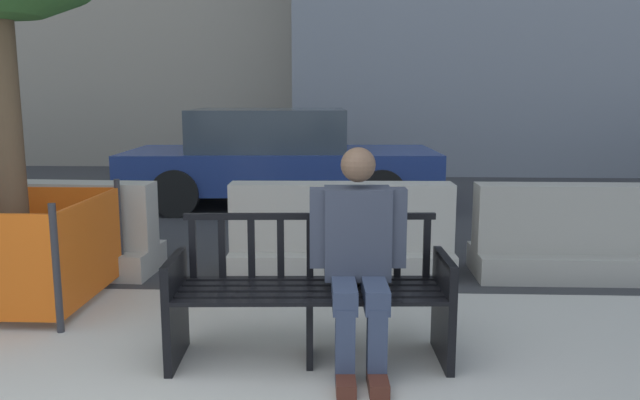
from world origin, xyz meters
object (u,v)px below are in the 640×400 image
at_px(seated_person, 358,253).
at_px(street_bench, 310,297).
at_px(jersey_barrier_centre, 341,238).
at_px(jersey_barrier_right, 588,240).
at_px(car_sedan_mid, 278,158).
at_px(construction_fence, 16,247).
at_px(jersey_barrier_left, 48,235).

bearing_deg(seated_person, street_bench, 171.79).
distance_m(street_bench, jersey_barrier_centre, 1.86).
height_order(jersey_barrier_centre, jersey_barrier_right, same).
xyz_separation_m(street_bench, car_sedan_mid, (-0.77, 5.39, 0.30)).
bearing_deg(car_sedan_mid, seated_person, -78.89).
relative_size(jersey_barrier_centre, construction_fence, 1.62).
height_order(street_bench, jersey_barrier_centre, street_bench).
bearing_deg(jersey_barrier_centre, street_bench, -95.49).
xyz_separation_m(street_bench, jersey_barrier_centre, (0.18, 1.85, -0.06)).
bearing_deg(jersey_barrier_left, seated_person, -33.62).
bearing_deg(street_bench, jersey_barrier_centre, 84.51).
bearing_deg(jersey_barrier_centre, construction_fence, -160.42).
height_order(jersey_barrier_right, car_sedan_mid, car_sedan_mid).
bearing_deg(car_sedan_mid, street_bench, -81.83).
xyz_separation_m(jersey_barrier_centre, car_sedan_mid, (-0.95, 3.54, 0.36)).
bearing_deg(construction_fence, street_bench, -22.13).
xyz_separation_m(jersey_barrier_left, jersey_barrier_right, (4.90, 0.03, 0.00)).
bearing_deg(car_sedan_mid, construction_fence, -109.51).
bearing_deg(construction_fence, jersey_barrier_right, 10.78).
distance_m(street_bench, jersey_barrier_right, 3.02).
relative_size(jersey_barrier_left, car_sedan_mid, 0.45).
xyz_separation_m(jersey_barrier_right, construction_fence, (-4.73, -0.90, 0.11)).
distance_m(street_bench, construction_fence, 2.53).
xyz_separation_m(street_bench, jersey_barrier_left, (-2.52, 1.83, -0.06)).
xyz_separation_m(street_bench, jersey_barrier_right, (2.38, 1.85, -0.06)).
relative_size(jersey_barrier_right, car_sedan_mid, 0.44).
distance_m(jersey_barrier_centre, construction_fence, 2.68).
bearing_deg(street_bench, jersey_barrier_left, 144.04).
relative_size(street_bench, jersey_barrier_centre, 0.85).
bearing_deg(street_bench, construction_fence, 157.87).
bearing_deg(seated_person, jersey_barrier_right, 42.27).
distance_m(street_bench, jersey_barrier_left, 3.12).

